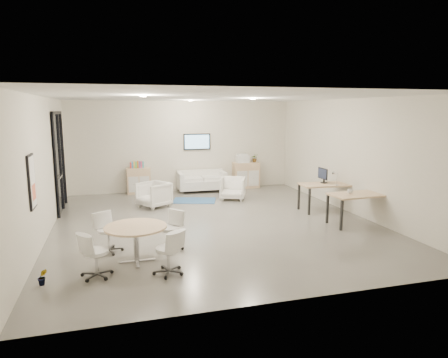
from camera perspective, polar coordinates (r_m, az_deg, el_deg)
room_shell at (r=10.12m, az=-1.41°, el=2.53°), size 9.60×10.60×4.80m
glass_door at (r=12.40m, az=-22.48°, el=2.68°), size 0.09×1.90×2.85m
artwork at (r=8.37m, az=-25.76°, el=-0.38°), size 0.05×0.54×1.04m
wall_tv at (r=14.54m, az=-3.88°, el=5.33°), size 0.98×0.06×0.58m
ceiling_spots at (r=10.81m, az=-3.62°, el=11.37°), size 3.14×4.14×0.03m
sideboard_left at (r=14.23m, az=-12.10°, el=-0.25°), size 0.80×0.42×0.90m
sideboard_right at (r=14.97m, az=3.16°, el=0.56°), size 0.96×0.46×0.96m
books at (r=14.14m, az=-12.34°, el=1.99°), size 0.47×0.14×0.22m
printer at (r=14.83m, az=2.65°, el=2.95°), size 0.47×0.40×0.32m
loveseat at (r=14.36m, az=-3.22°, el=-0.37°), size 1.70×0.87×0.63m
blue_rug at (r=12.91m, az=-4.26°, el=-3.08°), size 1.56×1.26×0.01m
armchair_left at (r=12.18m, az=-10.00°, el=-2.03°), size 1.07×1.08×0.83m
armchair_right at (r=13.02m, az=1.25°, el=-1.18°), size 1.00×0.97×0.80m
desk_rear at (r=11.88m, az=14.41°, el=-1.05°), size 1.57×0.89×0.79m
desk_front at (r=10.66m, az=18.85°, el=-2.42°), size 1.58×0.85×0.80m
monitor at (r=11.94m, az=13.95°, el=0.56°), size 0.20×0.50×0.44m
round_table at (r=7.82m, az=-12.50°, el=-7.16°), size 1.18×1.18×0.72m
meeting_chairs at (r=7.89m, az=-12.44°, el=-8.71°), size 2.25×2.25×0.82m
plant_cabinet at (r=15.01m, az=4.42°, el=2.87°), size 0.33×0.35×0.23m
plant_floor at (r=7.52m, az=-24.46°, el=-13.16°), size 0.22×0.31×0.13m
cup at (r=10.58m, az=17.57°, el=-1.62°), size 0.14×0.11×0.13m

